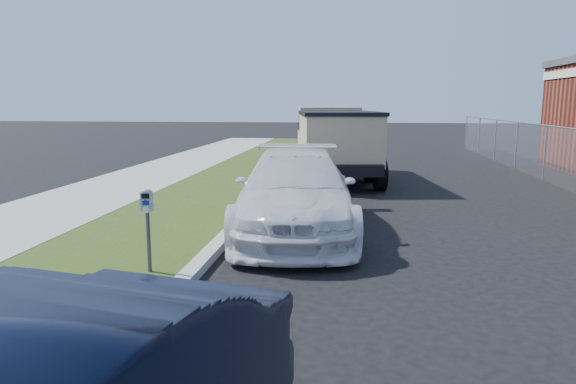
# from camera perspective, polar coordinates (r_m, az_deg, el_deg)

# --- Properties ---
(ground) EXTENTS (120.00, 120.00, 0.00)m
(ground) POSITION_cam_1_polar(r_m,az_deg,el_deg) (8.13, 9.05, -8.38)
(ground) COLOR black
(ground) RESTS_ON ground
(streetside) EXTENTS (6.12, 50.00, 0.15)m
(streetside) POSITION_cam_1_polar(r_m,az_deg,el_deg) (11.32, -20.78, -3.34)
(streetside) COLOR gray
(streetside) RESTS_ON ground
(parking_meter) EXTENTS (0.18, 0.13, 1.23)m
(parking_meter) POSITION_cam_1_polar(r_m,az_deg,el_deg) (7.53, -15.37, -2.19)
(parking_meter) COLOR #3F4247
(parking_meter) RESTS_ON ground
(white_wagon) EXTENTS (2.74, 5.69, 1.60)m
(white_wagon) POSITION_cam_1_polar(r_m,az_deg,el_deg) (10.17, 0.93, 0.07)
(white_wagon) COLOR silver
(white_wagon) RESTS_ON ground
(dump_truck) EXTENTS (3.18, 6.32, 2.37)m
(dump_truck) POSITION_cam_1_polar(r_m,az_deg,el_deg) (17.31, 5.15, 5.88)
(dump_truck) COLOR black
(dump_truck) RESTS_ON ground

